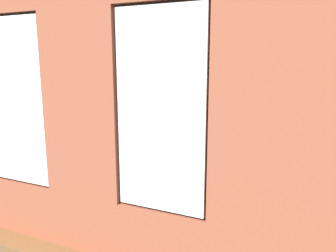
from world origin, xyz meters
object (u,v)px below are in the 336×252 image
object	(u,v)px
couch_left	(304,184)
remote_gray	(182,150)
remote_black	(205,151)
potted_plant_beside_window_right	(25,174)
tv_flatscreen	(59,130)
potted_plant_near_tv	(41,153)
cup_ceramic	(175,147)
potted_plant_corner_far_left	(314,221)
coffee_table	(182,153)
media_console	(60,154)
papasan_chair	(210,135)
potted_plant_by_left_couch	(286,152)
candle_jar	(185,150)
remote_silver	(158,149)
couch_by_window	(122,203)
potted_plant_mid_room_small	(242,154)
potted_plant_foreground_right	(129,119)

from	to	relation	value
couch_left	remote_gray	size ratio (longest dim) A/B	11.43
remote_black	potted_plant_beside_window_right	size ratio (longest dim) A/B	0.21
tv_flatscreen	potted_plant_near_tv	distance (m)	1.21
cup_ceramic	potted_plant_corner_far_left	size ratio (longest dim) A/B	0.09
coffee_table	potted_plant_corner_far_left	distance (m)	3.50
media_console	papasan_chair	size ratio (longest dim) A/B	1.02
cup_ceramic	potted_plant_by_left_couch	xyz separation A→B (m)	(-2.10, -0.69, -0.05)
potted_plant_near_tv	potted_plant_corner_far_left	distance (m)	4.57
media_console	cup_ceramic	bearing A→B (deg)	-163.31
remote_gray	media_console	bearing A→B (deg)	31.63
cup_ceramic	tv_flatscreen	size ratio (longest dim) A/B	0.09
candle_jar	couch_left	bearing A→B (deg)	167.32
potted_plant_by_left_couch	potted_plant_beside_window_right	xyz separation A→B (m)	(3.47, 3.26, 0.08)
remote_gray	tv_flatscreen	size ratio (longest dim) A/B	0.19
cup_ceramic	remote_silver	bearing A→B (deg)	37.36
couch_by_window	remote_black	world-z (taller)	couch_by_window
couch_left	cup_ceramic	xyz separation A→B (m)	(2.50, -0.70, 0.15)
coffee_table	remote_black	size ratio (longest dim) A/B	9.26
candle_jar	media_console	distance (m)	2.77
remote_silver	coffee_table	bearing A→B (deg)	-106.64
remote_silver	potted_plant_near_tv	xyz separation A→B (m)	(1.57, 1.57, 0.15)
remote_gray	cup_ceramic	bearing A→B (deg)	-7.79
couch_left	cup_ceramic	bearing A→B (deg)	-100.87
remote_silver	potted_plant_by_left_couch	size ratio (longest dim) A/B	0.28
remote_gray	coffee_table	bearing A→B (deg)	-66.52
couch_by_window	remote_gray	world-z (taller)	couch_by_window
media_console	couch_by_window	bearing A→B (deg)	146.87
remote_silver	potted_plant_corner_far_left	size ratio (longest dim) A/B	0.17
coffee_table	potted_plant_near_tv	bearing A→B (deg)	39.41
potted_plant_by_left_couch	potted_plant_near_tv	xyz separation A→B (m)	(3.95, 2.47, 0.16)
remote_black	tv_flatscreen	bearing A→B (deg)	10.52
remote_black	potted_plant_mid_room_small	distance (m)	0.82
remote_gray	candle_jar	bearing A→B (deg)	153.95
potted_plant_near_tv	cup_ceramic	bearing A→B (deg)	-136.14
potted_plant_near_tv	potted_plant_mid_room_small	size ratio (longest dim) A/B	1.72
couch_left	remote_silver	distance (m)	2.82
couch_by_window	papasan_chair	world-z (taller)	couch_by_window
candle_jar	couch_by_window	bearing A→B (deg)	89.36
media_console	remote_black	bearing A→B (deg)	-165.96
coffee_table	tv_flatscreen	xyz separation A→B (m)	(2.60, 0.62, 0.38)
tv_flatscreen	couch_left	bearing A→B (deg)	-179.84
potted_plant_mid_room_small	potted_plant_beside_window_right	size ratio (longest dim) A/B	0.65
couch_by_window	potted_plant_foreground_right	world-z (taller)	potted_plant_foreground_right
potted_plant_corner_far_left	couch_by_window	bearing A→B (deg)	-2.43
papasan_chair	potted_plant_foreground_right	world-z (taller)	potted_plant_foreground_right
potted_plant_by_left_couch	potted_plant_mid_room_small	size ratio (longest dim) A/B	1.18
coffee_table	cup_ceramic	xyz separation A→B (m)	(0.20, -0.10, 0.09)
remote_silver	potted_plant_corner_far_left	xyz separation A→B (m)	(-2.93, 2.36, 0.18)
couch_by_window	cup_ceramic	world-z (taller)	couch_by_window
cup_ceramic	potted_plant_near_tv	world-z (taller)	potted_plant_near_tv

